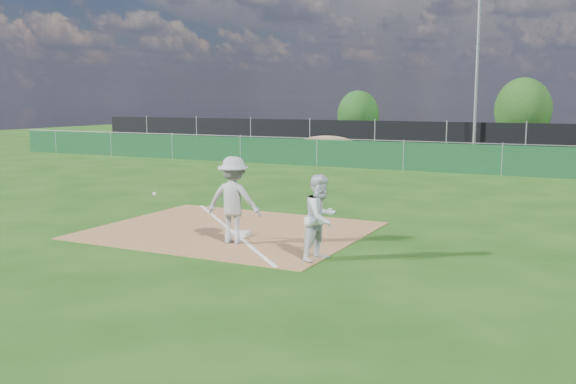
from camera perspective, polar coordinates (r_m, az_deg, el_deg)
The scene contains 16 objects.
ground at distance 22.92m, azimuth 6.68°, elevation 0.67°, with size 90.00×90.00×0.00m, color #1B450E.
infield_dirt at distance 14.88m, azimuth -5.16°, elevation -3.41°, with size 6.00×5.00×0.02m, color #93633A.
foul_line at distance 14.87m, azimuth -5.16°, elevation -3.35°, with size 0.08×7.00×0.01m, color white.
green_fence at distance 27.59m, azimuth 10.23°, elevation 3.14°, with size 44.00×0.05×1.20m, color #103B1C.
dirt_mound at distance 32.56m, azimuth 3.48°, elevation 3.99°, with size 3.38×2.60×1.17m, color olive.
black_fence at distance 35.30m, azimuth 13.90°, elevation 4.61°, with size 46.00×0.04×1.80m, color black.
parking_lot at distance 40.25m, azimuth 15.41°, elevation 3.71°, with size 46.00×9.00×0.01m, color black.
light_pole at distance 34.66m, azimuth 16.42°, elevation 9.59°, with size 0.16×0.16×8.00m, color slate.
first_base at distance 14.26m, azimuth -4.30°, elevation -3.71°, with size 0.37×0.37×0.08m, color silver.
play_at_first at distance 13.39m, azimuth -4.86°, elevation -0.72°, with size 2.61×0.84×1.82m.
runner at distance 12.01m, azimuth 2.93°, elevation -2.29°, with size 0.79×0.62×1.63m, color silver.
car_left at distance 41.72m, azimuth 6.87°, elevation 5.06°, with size 1.64×4.08×1.39m, color #A3A5AB.
car_mid at distance 38.77m, azimuth 15.37°, elevation 4.62°, with size 1.52×4.37×1.44m, color black.
car_right at distance 38.95m, azimuth 20.33°, elevation 4.41°, with size 2.02×4.96×1.44m, color black.
tree_left at distance 47.41m, azimuth 6.25°, elevation 6.85°, with size 3.05×3.05×3.61m.
tree_mid at distance 46.30m, azimuth 20.16°, elevation 6.88°, with size 3.74×3.74×4.43m.
Camera 1 is at (7.65, -11.40, 3.02)m, focal length 40.00 mm.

